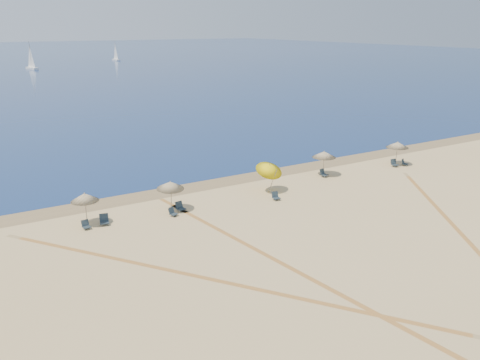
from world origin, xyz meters
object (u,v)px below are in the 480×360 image
object	(u,v)px
chair_2	(104,220)
sailboat_2	(116,54)
umbrella_3	(270,168)
chair_8	(404,163)
umbrella_1	(85,197)
umbrella_4	(324,154)
chair_4	(180,207)
chair_5	(276,196)
umbrella_2	(170,185)
chair_7	(394,163)
chair_3	(173,212)
chair_6	(323,173)
chair_1	(86,225)
sailboat_1	(31,61)
umbrella_5	(397,145)

from	to	relation	value
chair_2	sailboat_2	world-z (taller)	sailboat_2
umbrella_3	chair_8	distance (m)	16.05
umbrella_1	chair_8	bearing A→B (deg)	-1.52
umbrella_3	umbrella_4	size ratio (longest dim) A/B	1.21
chair_8	chair_4	bearing A→B (deg)	155.22
umbrella_1	umbrella_3	world-z (taller)	umbrella_3
umbrella_4	chair_4	bearing A→B (deg)	-173.98
chair_2	chair_4	size ratio (longest dim) A/B	1.11
chair_2	chair_5	world-z (taller)	chair_2
umbrella_2	chair_7	xyz separation A→B (m)	(23.54, -0.05, -1.68)
chair_2	chair_3	bearing A→B (deg)	0.94
umbrella_2	chair_6	distance (m)	15.48
chair_1	chair_7	distance (m)	29.89
chair_4	sailboat_1	world-z (taller)	sailboat_1
chair_1	chair_4	world-z (taller)	chair_4
chair_1	chair_5	world-z (taller)	chair_5
umbrella_1	chair_6	world-z (taller)	umbrella_1
umbrella_1	umbrella_4	world-z (taller)	umbrella_1
umbrella_4	umbrella_1	bearing A→B (deg)	-178.09
umbrella_5	chair_3	distance (m)	24.60
umbrella_2	chair_8	distance (m)	24.72
umbrella_2	umbrella_4	bearing A→B (deg)	4.51
chair_1	chair_6	world-z (taller)	chair_6
umbrella_2	sailboat_2	size ratio (longest dim) A/B	0.31
umbrella_5	chair_5	xyz separation A→B (m)	(-16.09, -2.34, -1.73)
umbrella_3	chair_6	distance (m)	6.96
umbrella_3	chair_1	distance (m)	15.17
chair_7	chair_5	bearing A→B (deg)	-165.90
umbrella_5	sailboat_1	distance (m)	134.56
umbrella_3	umbrella_4	distance (m)	7.06
chair_3	chair_4	world-z (taller)	chair_4
umbrella_4	chair_6	bearing A→B (deg)	-126.08
umbrella_3	chair_8	world-z (taller)	umbrella_3
chair_6	chair_5	bearing A→B (deg)	-172.85
sailboat_2	umbrella_1	bearing A→B (deg)	-111.84
sailboat_1	chair_2	bearing A→B (deg)	-113.65
chair_3	chair_8	world-z (taller)	chair_8
chair_5	chair_7	world-z (taller)	chair_7
umbrella_1	chair_1	xyz separation A→B (m)	(-0.26, -0.70, -1.75)
chair_2	chair_4	world-z (taller)	chair_2
chair_3	sailboat_1	size ratio (longest dim) A/B	0.09
umbrella_4	sailboat_2	world-z (taller)	sailboat_2
chair_4	sailboat_1	size ratio (longest dim) A/B	0.09
umbrella_3	sailboat_1	distance (m)	134.44
umbrella_1	chair_8	size ratio (longest dim) A/B	3.08
umbrella_1	sailboat_1	distance (m)	134.86
chair_7	sailboat_1	size ratio (longest dim) A/B	0.09
sailboat_1	sailboat_2	size ratio (longest dim) A/B	1.12
sailboat_2	sailboat_1	bearing A→B (deg)	-147.81
umbrella_5	umbrella_2	bearing A→B (deg)	-179.22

